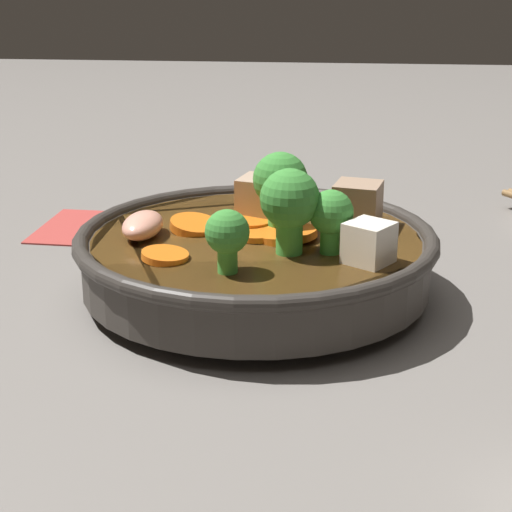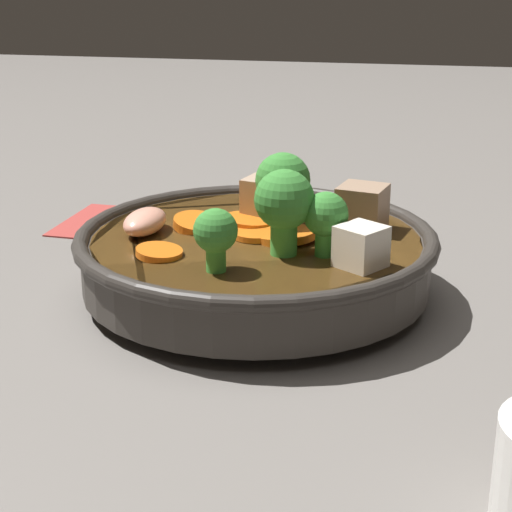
{
  "view_description": "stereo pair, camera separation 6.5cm",
  "coord_description": "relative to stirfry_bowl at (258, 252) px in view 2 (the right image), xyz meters",
  "views": [
    {
      "loc": [
        0.61,
        0.06,
        0.25
      ],
      "look_at": [
        0.0,
        0.0,
        0.03
      ],
      "focal_mm": 60.0,
      "sensor_mm": 36.0,
      "label": 1
    },
    {
      "loc": [
        0.6,
        0.13,
        0.25
      ],
      "look_at": [
        0.0,
        0.0,
        0.03
      ],
      "focal_mm": 60.0,
      "sensor_mm": 36.0,
      "label": 2
    }
  ],
  "objects": [
    {
      "name": "stirfry_bowl",
      "position": [
        0.0,
        0.0,
        0.0
      ],
      "size": [
        0.28,
        0.28,
        0.11
      ],
      "color": "#38332D",
      "rests_on": "ground_plane"
    },
    {
      "name": "napkin",
      "position": [
        -0.16,
        -0.19,
        -0.04
      ],
      "size": [
        0.11,
        0.08,
        0.0
      ],
      "color": "#A33833",
      "rests_on": "ground_plane"
    },
    {
      "name": "ground_plane",
      "position": [
        -0.0,
        -0.0,
        -0.04
      ],
      "size": [
        3.0,
        3.0,
        0.0
      ],
      "primitive_type": "plane",
      "color": "slate"
    }
  ]
}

